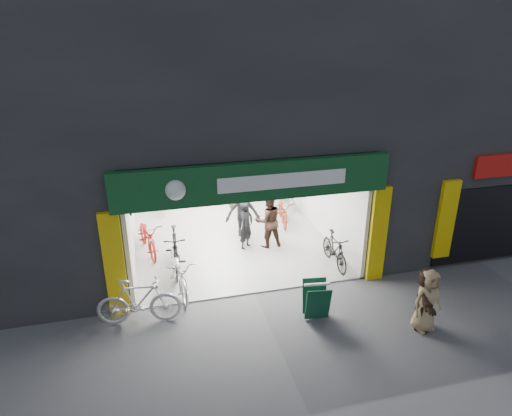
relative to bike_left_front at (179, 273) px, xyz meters
name	(u,v)px	position (x,y,z in m)	size (l,w,h in m)	color
ground	(255,294)	(1.80, -0.60, -0.52)	(60.00, 60.00, 0.00)	#56565B
building	(244,90)	(2.71, 4.39, 3.80)	(17.00, 10.27, 8.00)	#232326
bike_left_front	(179,273)	(0.00, 0.00, 0.00)	(0.69, 1.97, 1.04)	silver
bike_left_midfront	(175,251)	(0.00, 1.10, 0.07)	(0.55, 1.96, 1.18)	black
bike_left_midback	(148,236)	(-0.70, 2.33, 0.00)	(0.68, 1.96, 1.03)	maroon
bike_left_back	(165,197)	(0.00, 5.46, 0.00)	(0.49, 1.73, 1.04)	silver
bike_right_front	(335,250)	(4.30, 0.25, -0.03)	(0.46, 1.63, 0.98)	black
bike_right_mid	(283,211)	(3.77, 3.34, -0.09)	(0.57, 1.64, 0.86)	maroon
bike_right_back	(286,193)	(4.30, 4.71, 0.02)	(0.50, 1.78, 1.07)	#A3A3A7
parked_bike	(139,301)	(-1.00, -1.09, 0.05)	(0.54, 1.89, 1.14)	silver
customer_a	(246,226)	(2.16, 1.86, 0.23)	(0.55, 0.36, 1.51)	black
customer_b	(268,221)	(2.82, 1.81, 0.35)	(0.84, 0.66, 1.73)	#321E16
customer_c	(243,212)	(2.24, 2.67, 0.33)	(1.09, 0.63, 1.69)	black
customer_d	(235,184)	(2.49, 4.98, 0.44)	(1.12, 0.47, 1.91)	#886B4F
pedestrian_near	(427,300)	(5.10, -2.87, 0.23)	(0.73, 0.47, 1.49)	#9A835A
pedestrian_far	(425,298)	(5.11, -2.80, 0.22)	(1.38, 0.44, 1.49)	#3C291B
sandwich_board	(316,299)	(2.93, -1.87, -0.04)	(0.64, 0.65, 0.87)	#0E3A24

